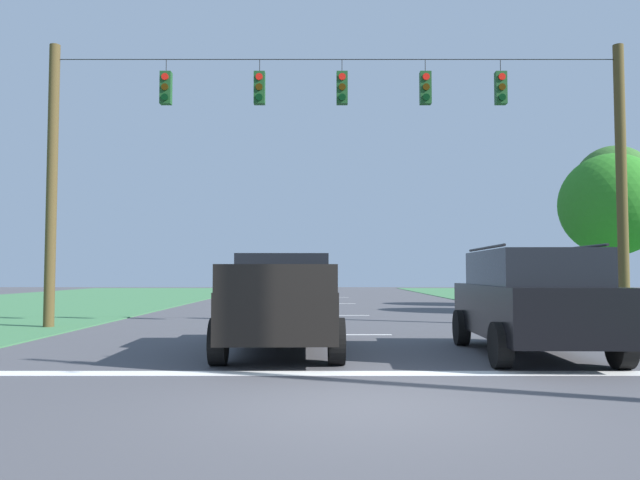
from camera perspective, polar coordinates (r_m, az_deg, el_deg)
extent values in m
plane|color=#47474C|center=(7.64, 4.61, -14.84)|extent=(120.00, 120.00, 0.00)
cube|color=white|center=(9.82, 3.60, -12.16)|extent=(13.64, 0.45, 0.01)
cube|color=white|center=(15.77, 2.31, -8.71)|extent=(2.50, 0.15, 0.01)
cube|color=white|center=(22.82, 1.67, -6.96)|extent=(2.50, 0.15, 0.01)
cube|color=white|center=(31.55, 1.27, -5.87)|extent=(2.50, 0.15, 0.01)
cube|color=white|center=(39.37, 1.07, -5.31)|extent=(2.50, 0.15, 0.01)
cylinder|color=#4E3F21|center=(19.45, -23.24, 4.70)|extent=(0.30, 0.30, 8.20)
cylinder|color=#4E3F21|center=(19.85, 26.30, 4.61)|extent=(0.30, 0.30, 8.20)
cylinder|color=black|center=(18.73, 1.78, 16.31)|extent=(16.42, 0.02, 0.02)
cylinder|color=black|center=(19.19, -13.75, 15.32)|extent=(0.02, 0.02, 0.37)
cube|color=#19471E|center=(19.00, -13.77, 13.43)|extent=(0.32, 0.24, 0.95)
cylinder|color=red|center=(18.95, -13.87, 14.40)|extent=(0.20, 0.04, 0.20)
cylinder|color=#352203|center=(18.87, -13.88, 13.53)|extent=(0.20, 0.04, 0.20)
cylinder|color=black|center=(18.78, -13.89, 12.65)|extent=(0.20, 0.04, 0.20)
cylinder|color=black|center=(18.75, -5.34, 15.70)|extent=(0.02, 0.02, 0.37)
cube|color=#19471E|center=(18.55, -5.35, 13.76)|extent=(0.32, 0.24, 0.95)
cylinder|color=red|center=(18.50, -5.39, 14.76)|extent=(0.20, 0.04, 0.20)
cylinder|color=#352203|center=(18.41, -5.40, 13.88)|extent=(0.20, 0.04, 0.20)
cylinder|color=black|center=(18.33, -5.40, 12.98)|extent=(0.20, 0.04, 0.20)
cylinder|color=black|center=(18.68, 2.29, 15.76)|extent=(0.02, 0.02, 0.37)
cube|color=#19471E|center=(18.47, 2.29, 13.82)|extent=(0.32, 0.24, 0.95)
cylinder|color=red|center=(18.43, 2.31, 14.83)|extent=(0.20, 0.04, 0.20)
cylinder|color=#352203|center=(18.34, 2.31, 13.93)|extent=(0.20, 0.04, 0.20)
cylinder|color=black|center=(18.25, 2.31, 13.03)|extent=(0.20, 0.04, 0.20)
cylinder|color=black|center=(18.91, 9.92, 15.56)|extent=(0.02, 0.02, 0.37)
cube|color=#19471E|center=(18.71, 9.94, 13.64)|extent=(0.32, 0.24, 0.95)
cylinder|color=red|center=(18.67, 10.01, 14.63)|extent=(0.20, 0.04, 0.20)
cylinder|color=#352203|center=(18.58, 10.02, 13.75)|extent=(0.20, 0.04, 0.20)
cylinder|color=black|center=(18.50, 10.03, 12.86)|extent=(0.20, 0.04, 0.20)
cylinder|color=black|center=(19.39, 16.55, 15.17)|extent=(0.02, 0.02, 0.37)
cube|color=#19471E|center=(19.19, 16.58, 13.30)|extent=(0.32, 0.24, 0.95)
cylinder|color=red|center=(19.15, 16.68, 14.26)|extent=(0.20, 0.04, 0.20)
cylinder|color=#352203|center=(19.06, 16.70, 13.40)|extent=(0.20, 0.04, 0.20)
cylinder|color=black|center=(18.98, 16.71, 12.53)|extent=(0.20, 0.04, 0.20)
cube|color=black|center=(12.44, -3.29, -6.44)|extent=(2.13, 5.45, 0.85)
cube|color=black|center=(13.06, -3.17, -2.87)|extent=(1.89, 1.94, 0.70)
cube|color=black|center=(11.15, -8.39, -3.46)|extent=(0.16, 2.38, 0.45)
cube|color=black|center=(11.07, 1.33, -3.50)|extent=(0.16, 2.38, 0.45)
cube|color=black|center=(9.77, -3.87, -3.55)|extent=(1.96, 0.15, 0.45)
cylinder|color=black|center=(14.36, -7.04, -7.66)|extent=(0.30, 0.81, 0.80)
cylinder|color=black|center=(14.30, 1.03, -7.71)|extent=(0.30, 0.81, 0.80)
cylinder|color=black|center=(10.73, -9.09, -9.22)|extent=(0.30, 0.81, 0.80)
cylinder|color=black|center=(10.65, 1.78, -9.31)|extent=(0.30, 0.81, 0.80)
cube|color=black|center=(12.45, 19.01, -6.14)|extent=(2.11, 4.86, 0.95)
cube|color=black|center=(12.29, 19.15, -2.44)|extent=(1.90, 3.26, 0.65)
cylinder|color=black|center=(12.07, 15.26, -0.72)|extent=(0.14, 2.72, 0.05)
cylinder|color=black|center=(12.57, 22.83, -0.67)|extent=(0.14, 2.72, 0.05)
cylinder|color=black|center=(13.83, 13.16, -7.87)|extent=(0.28, 0.77, 0.76)
cylinder|color=black|center=(14.33, 20.90, -7.58)|extent=(0.28, 0.77, 0.76)
cylinder|color=black|center=(10.66, 16.55, -9.29)|extent=(0.28, 0.77, 0.76)
cylinder|color=black|center=(11.30, 26.29, -8.74)|extent=(0.28, 0.77, 0.76)
cube|color=silver|center=(35.87, 17.26, -4.33)|extent=(1.92, 4.35, 0.70)
cube|color=black|center=(35.86, 17.25, -3.38)|extent=(1.68, 2.14, 0.50)
cylinder|color=black|center=(34.77, 19.33, -4.92)|extent=(0.24, 0.65, 0.64)
cylinder|color=black|center=(34.28, 16.45, -5.00)|extent=(0.24, 0.65, 0.64)
cylinder|color=black|center=(37.49, 18.02, -4.79)|extent=(0.24, 0.65, 0.64)
cylinder|color=black|center=(37.03, 15.34, -4.86)|extent=(0.24, 0.65, 0.64)
cylinder|color=brown|center=(25.93, 25.72, -2.78)|extent=(0.37, 0.37, 3.09)
ellipsoid|color=#297620|center=(26.06, 25.58, 2.98)|extent=(3.93, 3.93, 3.90)
cylinder|color=brown|center=(31.09, 25.86, -1.41)|extent=(0.40, 0.40, 4.56)
ellipsoid|color=#316227|center=(31.34, 25.72, 4.58)|extent=(3.53, 3.53, 3.61)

